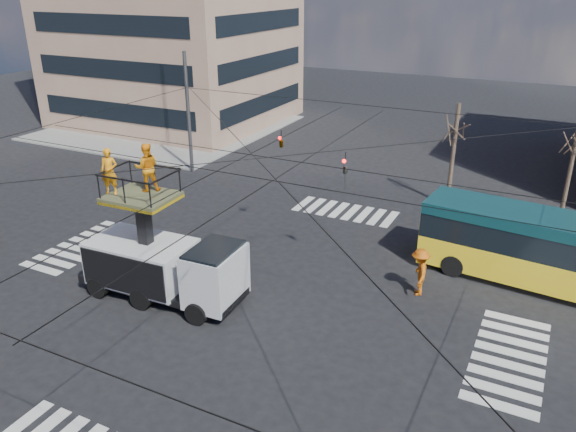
# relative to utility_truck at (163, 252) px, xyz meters

# --- Properties ---
(ground) EXTENTS (120.00, 120.00, 0.00)m
(ground) POSITION_rel_utility_truck_xyz_m (3.26, 2.02, -2.08)
(ground) COLOR black
(ground) RESTS_ON ground
(sidewalk_nw) EXTENTS (18.00, 18.00, 0.12)m
(sidewalk_nw) POSITION_rel_utility_truck_xyz_m (-17.74, 23.02, -2.02)
(sidewalk_nw) COLOR slate
(sidewalk_nw) RESTS_ON ground
(crosswalks) EXTENTS (22.40, 22.40, 0.02)m
(crosswalks) POSITION_rel_utility_truck_xyz_m (3.26, 2.02, -2.07)
(crosswalks) COLOR silver
(crosswalks) RESTS_ON ground
(overhead_network) EXTENTS (24.24, 24.24, 8.00)m
(overhead_network) POSITION_rel_utility_truck_xyz_m (3.19, 2.43, 2.21)
(overhead_network) COLOR #2D2D30
(overhead_network) RESTS_ON ground
(tree_a) EXTENTS (2.00, 2.00, 6.00)m
(tree_a) POSITION_rel_utility_truck_xyz_m (8.26, 15.52, 2.55)
(tree_a) COLOR #382B21
(tree_a) RESTS_ON ground
(tree_b) EXTENTS (2.00, 2.00, 6.00)m
(tree_b) POSITION_rel_utility_truck_xyz_m (14.26, 15.52, 2.55)
(tree_b) COLOR #382B21
(tree_b) RESTS_ON ground
(utility_truck) EXTENTS (7.09, 2.88, 6.37)m
(utility_truck) POSITION_rel_utility_truck_xyz_m (0.00, 0.00, 0.00)
(utility_truck) COLOR black
(utility_truck) RESTS_ON ground
(city_bus) EXTENTS (11.22, 3.69, 3.20)m
(city_bus) POSITION_rel_utility_truck_xyz_m (14.16, 7.94, -0.35)
(city_bus) COLOR yellow
(city_bus) RESTS_ON ground
(traffic_cone) EXTENTS (0.36, 0.36, 0.64)m
(traffic_cone) POSITION_rel_utility_truck_xyz_m (-2.88, 1.22, -1.76)
(traffic_cone) COLOR orange
(traffic_cone) RESTS_ON ground
(worker_ground) EXTENTS (0.72, 1.21, 1.94)m
(worker_ground) POSITION_rel_utility_truck_xyz_m (-2.45, 1.67, -1.11)
(worker_ground) COLOR orange
(worker_ground) RESTS_ON ground
(flagger) EXTENTS (1.13, 1.50, 2.07)m
(flagger) POSITION_rel_utility_truck_xyz_m (9.27, 4.92, -1.04)
(flagger) COLOR #D65D0D
(flagger) RESTS_ON ground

